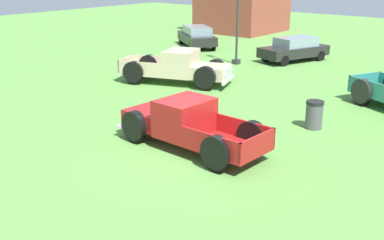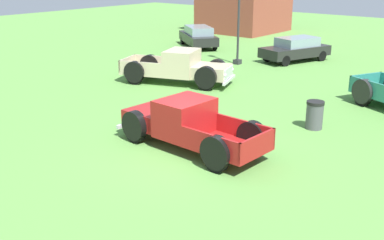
# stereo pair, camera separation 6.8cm
# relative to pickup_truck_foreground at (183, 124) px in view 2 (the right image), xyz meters

# --- Properties ---
(ground_plane) EXTENTS (80.00, 80.00, 0.00)m
(ground_plane) POSITION_rel_pickup_truck_foreground_xyz_m (0.53, -0.22, -0.70)
(ground_plane) COLOR #5B9342
(pickup_truck_foreground) EXTENTS (4.91, 2.08, 1.48)m
(pickup_truck_foreground) POSITION_rel_pickup_truck_foreground_xyz_m (0.00, 0.00, 0.00)
(pickup_truck_foreground) COLOR maroon
(pickup_truck_foreground) RESTS_ON ground_plane
(pickup_truck_behind_left) EXTENTS (5.40, 3.47, 1.56)m
(pickup_truck_behind_left) POSITION_rel_pickup_truck_foreground_xyz_m (-5.09, 5.93, 0.04)
(pickup_truck_behind_left) COLOR #C6B793
(pickup_truck_behind_left) RESTS_ON ground_plane
(sedan_distant_a) EXTENTS (2.86, 4.36, 1.35)m
(sedan_distant_a) POSITION_rel_pickup_truck_foreground_xyz_m (-3.63, 13.95, 0.00)
(sedan_distant_a) COLOR black
(sedan_distant_a) RESTS_ON ground_plane
(sedan_distant_b) EXTENTS (4.31, 3.80, 1.37)m
(sedan_distant_b) POSITION_rel_pickup_truck_foreground_xyz_m (-10.85, 14.17, 0.02)
(sedan_distant_b) COLOR black
(sedan_distant_b) RESTS_ON ground_plane
(lamp_post_far) EXTENTS (0.36, 0.36, 4.38)m
(lamp_post_far) POSITION_rel_pickup_truck_foreground_xyz_m (-5.71, 11.23, 1.59)
(lamp_post_far) COLOR #2D2D33
(lamp_post_far) RESTS_ON ground_plane
(trash_can) EXTENTS (0.59, 0.59, 0.95)m
(trash_can) POSITION_rel_pickup_truck_foreground_xyz_m (2.35, 3.99, -0.22)
(trash_can) COLOR #4C4C51
(trash_can) RESTS_ON ground_plane
(brick_pavilion) EXTENTS (5.59, 5.98, 4.42)m
(brick_pavilion) POSITION_rel_pickup_truck_foreground_xyz_m (-12.94, 22.66, 1.50)
(brick_pavilion) COLOR brown
(brick_pavilion) RESTS_ON ground_plane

